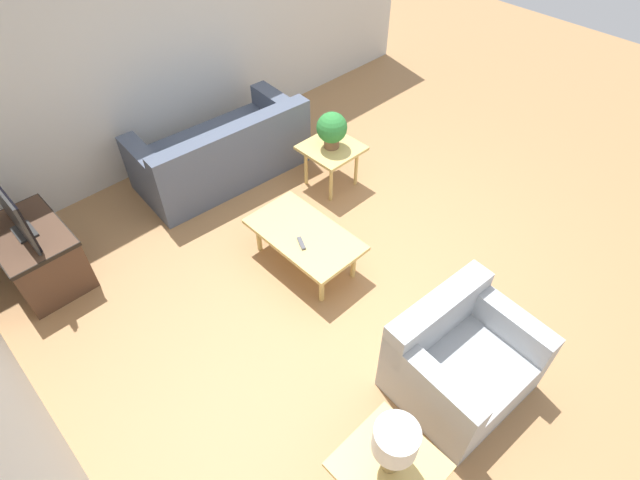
# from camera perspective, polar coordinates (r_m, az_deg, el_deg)

# --- Properties ---
(ground_plane) EXTENTS (14.00, 14.00, 0.00)m
(ground_plane) POSITION_cam_1_polar(r_m,az_deg,el_deg) (4.99, 6.69, -2.94)
(ground_plane) COLOR #A87A4C
(wall_right) EXTENTS (0.12, 7.20, 2.70)m
(wall_right) POSITION_cam_1_polar(r_m,az_deg,el_deg) (6.17, -15.59, 21.50)
(wall_right) COLOR silver
(wall_right) RESTS_ON ground_plane
(sofa) EXTENTS (1.06, 2.00, 0.81)m
(sofa) POSITION_cam_1_polar(r_m,az_deg,el_deg) (5.94, -11.03, 9.68)
(sofa) COLOR #4C566B
(sofa) RESTS_ON ground_plane
(armchair) EXTENTS (0.93, 1.06, 0.81)m
(armchair) POSITION_cam_1_polar(r_m,az_deg,el_deg) (4.10, 15.56, -13.09)
(armchair) COLOR #A8ADB2
(armchair) RESTS_ON ground_plane
(coffee_table) EXTENTS (1.11, 0.63, 0.40)m
(coffee_table) POSITION_cam_1_polar(r_m,az_deg,el_deg) (4.73, -1.80, 0.42)
(coffee_table) COLOR tan
(coffee_table) RESTS_ON ground_plane
(side_table_plant) EXTENTS (0.59, 0.59, 0.52)m
(side_table_plant) POSITION_cam_1_polar(r_m,az_deg,el_deg) (5.62, 1.31, 10.03)
(side_table_plant) COLOR tan
(side_table_plant) RESTS_ON ground_plane
(side_table_lamp) EXTENTS (0.59, 0.59, 0.52)m
(side_table_lamp) POSITION_cam_1_polar(r_m,az_deg,el_deg) (3.49, 7.80, -24.48)
(side_table_lamp) COLOR tan
(side_table_lamp) RESTS_ON ground_plane
(tv_stand_chest) EXTENTS (0.92, 0.61, 0.59)m
(tv_stand_chest) POSITION_cam_1_polar(r_m,az_deg,el_deg) (5.33, -29.57, -1.38)
(tv_stand_chest) COLOR #4C3323
(tv_stand_chest) RESTS_ON ground_plane
(television) EXTENTS (0.76, 0.16, 0.52)m
(television) POSITION_cam_1_polar(r_m,az_deg,el_deg) (5.00, -31.77, 2.79)
(television) COLOR #2D2D2D
(television) RESTS_ON tv_stand_chest
(potted_plant) EXTENTS (0.33, 0.33, 0.41)m
(potted_plant) POSITION_cam_1_polar(r_m,az_deg,el_deg) (5.45, 1.36, 12.60)
(potted_plant) COLOR brown
(potted_plant) RESTS_ON side_table_plant
(table_lamp) EXTENTS (0.27, 0.27, 0.47)m
(table_lamp) POSITION_cam_1_polar(r_m,az_deg,el_deg) (3.12, 8.56, -21.96)
(table_lamp) COLOR #997F4C
(table_lamp) RESTS_ON side_table_lamp
(remote_control) EXTENTS (0.16, 0.10, 0.02)m
(remote_control) POSITION_cam_1_polar(r_m,az_deg,el_deg) (4.60, -2.15, -0.37)
(remote_control) COLOR #4C4C51
(remote_control) RESTS_ON coffee_table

